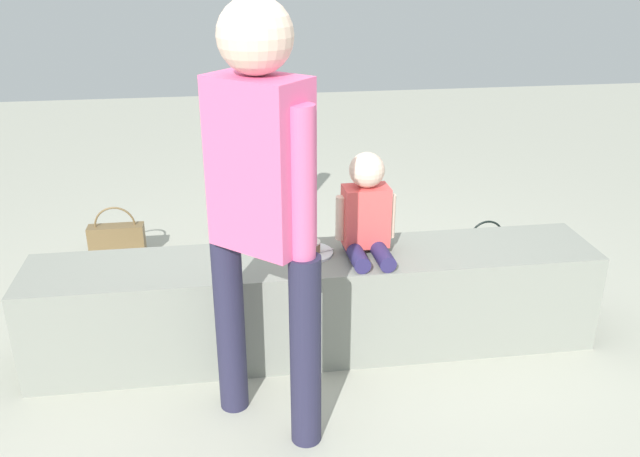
% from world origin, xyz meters
% --- Properties ---
extents(ground_plane, '(12.00, 12.00, 0.00)m').
position_xyz_m(ground_plane, '(0.00, 0.00, 0.00)').
color(ground_plane, '#A7A797').
extents(concrete_ledge, '(2.66, 0.44, 0.49)m').
position_xyz_m(concrete_ledge, '(0.00, 0.00, 0.24)').
color(concrete_ledge, gray).
rests_on(concrete_ledge, ground_plane).
extents(child_seated, '(0.28, 0.32, 0.48)m').
position_xyz_m(child_seated, '(0.23, 0.01, 0.70)').
color(child_seated, navy).
rests_on(child_seated, concrete_ledge).
extents(adult_standing, '(0.40, 0.38, 1.68)m').
position_xyz_m(adult_standing, '(-0.27, -0.52, 1.01)').
color(adult_standing, '#26253F').
rests_on(adult_standing, ground_plane).
extents(cake_plate, '(0.22, 0.22, 0.07)m').
position_xyz_m(cake_plate, '(-0.03, 0.04, 0.51)').
color(cake_plate, white).
rests_on(cake_plate, concrete_ledge).
extents(gift_bag, '(0.20, 0.13, 0.30)m').
position_xyz_m(gift_bag, '(0.68, 0.54, 0.13)').
color(gift_bag, gold).
rests_on(gift_bag, ground_plane).
extents(railing_post, '(0.36, 0.36, 1.18)m').
position_xyz_m(railing_post, '(-0.23, 1.13, 0.45)').
color(railing_post, black).
rests_on(railing_post, ground_plane).
extents(water_bottle_near_gift, '(0.07, 0.07, 0.18)m').
position_xyz_m(water_bottle_near_gift, '(-0.83, 0.56, 0.08)').
color(water_bottle_near_gift, silver).
rests_on(water_bottle_near_gift, ground_plane).
extents(water_bottle_far_side, '(0.07, 0.07, 0.23)m').
position_xyz_m(water_bottle_far_side, '(-0.14, 0.78, 0.11)').
color(water_bottle_far_side, silver).
rests_on(water_bottle_far_side, ground_plane).
extents(party_cup_red, '(0.08, 0.08, 0.09)m').
position_xyz_m(party_cup_red, '(0.08, 0.73, 0.05)').
color(party_cup_red, red).
rests_on(party_cup_red, ground_plane).
extents(cake_box_white, '(0.36, 0.37, 0.13)m').
position_xyz_m(cake_box_white, '(-0.42, 0.48, 0.06)').
color(cake_box_white, white).
rests_on(cake_box_white, ground_plane).
extents(handbag_black_leather, '(0.27, 0.15, 0.34)m').
position_xyz_m(handbag_black_leather, '(1.10, 0.64, 0.13)').
color(handbag_black_leather, black).
rests_on(handbag_black_leather, ground_plane).
extents(handbag_brown_canvas, '(0.34, 0.10, 0.35)m').
position_xyz_m(handbag_brown_canvas, '(-1.10, 1.17, 0.12)').
color(handbag_brown_canvas, brown).
rests_on(handbag_brown_canvas, ground_plane).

